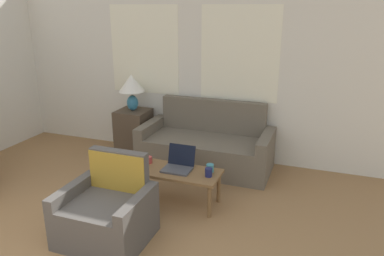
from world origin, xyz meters
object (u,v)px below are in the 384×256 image
(laptop, at_px, (179,164))
(cup_navy, at_px, (149,160))
(cup_white, at_px, (209,172))
(tv_remote, at_px, (144,168))
(cup_yellow, at_px, (210,168))
(armchair, at_px, (108,213))
(table_lamp, at_px, (132,86))
(couch, at_px, (207,148))
(coffee_table, at_px, (176,174))

(laptop, distance_m, cup_navy, 0.40)
(laptop, distance_m, cup_white, 0.39)
(tv_remote, bearing_deg, cup_white, 4.41)
(cup_yellow, relative_size, tv_remote, 0.58)
(cup_yellow, relative_size, cup_white, 0.91)
(armchair, xyz_separation_m, laptop, (0.37, 0.91, 0.20))
(table_lamp, bearing_deg, tv_remote, -57.05)
(cup_navy, bearing_deg, table_lamp, 125.92)
(couch, relative_size, cup_white, 18.62)
(laptop, relative_size, cup_navy, 3.81)
(couch, relative_size, armchair, 2.20)
(coffee_table, xyz_separation_m, cup_yellow, (0.37, 0.10, 0.09))
(cup_white, bearing_deg, armchair, -131.98)
(coffee_table, relative_size, cup_navy, 12.04)
(cup_navy, bearing_deg, laptop, -4.06)
(coffee_table, bearing_deg, couch, 89.54)
(cup_navy, bearing_deg, couch, 69.13)
(cup_yellow, bearing_deg, coffee_table, -164.39)
(cup_navy, xyz_separation_m, cup_white, (0.78, -0.10, 0.01))
(table_lamp, height_order, laptop, table_lamp)
(cup_navy, bearing_deg, armchair, -88.49)
(table_lamp, distance_m, cup_white, 2.10)
(table_lamp, relative_size, tv_remote, 3.55)
(table_lamp, distance_m, laptop, 1.77)
(laptop, bearing_deg, armchair, -112.11)
(cup_yellow, bearing_deg, tv_remote, -166.15)
(couch, height_order, table_lamp, table_lamp)
(armchair, xyz_separation_m, coffee_table, (0.36, 0.86, 0.10))
(armchair, bearing_deg, table_lamp, 112.07)
(couch, bearing_deg, coffee_table, -90.46)
(cup_yellow, bearing_deg, cup_navy, -178.56)
(table_lamp, relative_size, cup_yellow, 6.14)
(couch, bearing_deg, tv_remote, -107.34)
(couch, distance_m, laptop, 1.07)
(armchair, xyz_separation_m, table_lamp, (-0.84, 2.06, 0.80))
(couch, distance_m, cup_navy, 1.11)
(couch, distance_m, cup_yellow, 1.09)
(couch, xyz_separation_m, armchair, (-0.37, -1.97, -0.02))
(armchair, relative_size, cup_yellow, 9.35)
(coffee_table, bearing_deg, cup_yellow, 15.61)
(laptop, bearing_deg, cup_navy, 175.94)
(armchair, relative_size, table_lamp, 1.52)
(couch, distance_m, cup_white, 1.21)
(laptop, relative_size, cup_yellow, 3.66)
(tv_remote, bearing_deg, cup_yellow, 13.85)
(armchair, height_order, cup_white, armchair)
(cup_yellow, bearing_deg, armchair, -127.28)
(cup_white, bearing_deg, couch, 108.90)
(coffee_table, height_order, tv_remote, tv_remote)
(cup_navy, distance_m, cup_white, 0.79)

